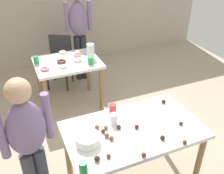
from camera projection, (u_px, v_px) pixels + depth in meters
The scene contains 35 objects.
ground_plane at pixel (131, 165), 2.96m from camera, with size 6.40×6.40×0.00m, color tan.
dining_table_near at pixel (133, 136), 2.42m from camera, with size 1.29×0.76×0.75m.
dining_table_far at pixel (68, 69), 3.70m from camera, with size 0.92×0.74×0.75m.
chair_far_table at pixel (60, 58), 4.34m from camera, with size 0.55×0.55×0.87m.
person_girl_near at pixel (29, 141), 2.07m from camera, with size 0.45×0.27×1.44m.
person_adult_far at pixel (79, 27), 4.25m from camera, with size 0.46×0.23×1.63m.
mixing_bowl at pixel (87, 139), 2.18m from camera, with size 0.22×0.22×0.09m, color white.
soda_can at pixel (83, 168), 1.89m from camera, with size 0.07×0.07×0.12m, color #198438.
fork_near at pixel (157, 131), 2.34m from camera, with size 0.17×0.02×0.01m, color silver.
cup_near_0 at pixel (114, 119), 2.40m from camera, with size 0.07×0.07×0.12m, color white.
cup_near_1 at pixel (113, 109), 2.54m from camera, with size 0.07×0.07×0.11m, color red.
cake_ball_0 at pixel (137, 127), 2.36m from camera, with size 0.04×0.04×0.04m, color #3D2319.
cake_ball_1 at pixel (107, 135), 2.25m from camera, with size 0.04×0.04×0.04m, color brown.
cake_ball_2 at pixel (119, 127), 2.35m from camera, with size 0.04×0.04×0.04m, color #3D2319.
cake_ball_3 at pixel (163, 138), 2.23m from camera, with size 0.04×0.04×0.04m, color #3D2319.
cake_ball_4 at pixel (185, 142), 2.18m from camera, with size 0.04×0.04×0.04m, color brown.
cake_ball_5 at pixel (106, 128), 2.35m from camera, with size 0.04×0.04×0.04m, color brown.
cake_ball_6 at pixel (164, 101), 2.71m from camera, with size 0.05×0.05×0.05m, color #3D2319.
cake_ball_7 at pixel (144, 155), 2.06m from camera, with size 0.04×0.04×0.04m, color brown.
cake_ball_8 at pixel (181, 124), 2.40m from camera, with size 0.04×0.04×0.04m, color #3D2319.
cake_ball_9 at pixel (109, 156), 2.05m from camera, with size 0.04×0.04×0.04m, color brown.
cake_ball_10 at pixel (103, 131), 2.31m from camera, with size 0.04×0.04×0.04m, color #3D2319.
cake_ball_11 at pixel (111, 138), 2.22m from camera, with size 0.04×0.04×0.04m, color brown.
cake_ball_12 at pixel (97, 127), 2.35m from camera, with size 0.05×0.05×0.05m, color brown.
cake_ball_13 at pixel (97, 159), 2.02m from camera, with size 0.05×0.05×0.05m, color #3D2319.
pitcher_far at pixel (91, 51), 3.66m from camera, with size 0.11×0.11×0.22m, color white.
cup_far_0 at pixel (91, 61), 3.53m from camera, with size 0.08×0.08×0.11m, color green.
cup_far_1 at pixel (90, 51), 3.82m from camera, with size 0.07×0.07×0.12m, color #3351B2.
cup_far_2 at pixel (36, 60), 3.54m from camera, with size 0.07×0.07×0.11m, color green.
donut_far_0 at pixel (63, 66), 3.46m from camera, with size 0.10×0.10×0.03m, color white.
donut_far_1 at pixel (63, 52), 3.88m from camera, with size 0.11×0.11×0.03m, color white.
donut_far_2 at pixel (77, 55), 3.78m from camera, with size 0.12×0.12×0.04m, color pink.
donut_far_3 at pixel (61, 61), 3.59m from camera, with size 0.13×0.13×0.04m, color brown.
donut_far_4 at pixel (45, 69), 3.39m from camera, with size 0.13×0.13×0.04m, color pink.
donut_far_5 at pixel (78, 60), 3.63m from camera, with size 0.13×0.13×0.04m, color white.
Camera 1 is at (-1.01, -1.81, 2.31)m, focal length 40.45 mm.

